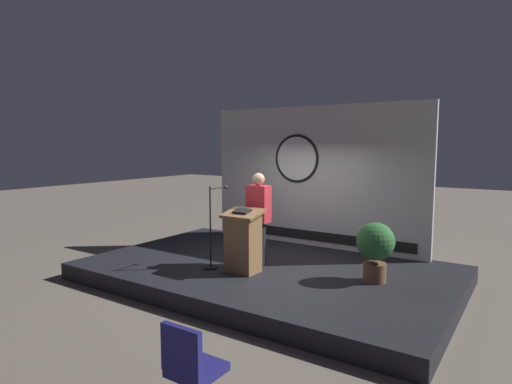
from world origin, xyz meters
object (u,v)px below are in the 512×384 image
object	(u,v)px
speaker_person	(259,219)
potted_plant	(375,246)
podium	(243,241)
microphone_stand	(213,239)
audience_chair_left	(191,364)

from	to	relation	value
speaker_person	potted_plant	world-z (taller)	speaker_person
podium	potted_plant	distance (m)	2.17
podium	microphone_stand	xyz separation A→B (m)	(-0.59, -0.09, -0.02)
potted_plant	audience_chair_left	distance (m)	3.86
potted_plant	audience_chair_left	world-z (taller)	potted_plant
speaker_person	audience_chair_left	bearing A→B (deg)	-65.70
potted_plant	audience_chair_left	size ratio (longest dim) A/B	1.07
podium	speaker_person	world-z (taller)	speaker_person
speaker_person	microphone_stand	xyz separation A→B (m)	(-0.59, -0.57, -0.33)
speaker_person	potted_plant	xyz separation A→B (m)	(2.04, 0.25, -0.28)
microphone_stand	audience_chair_left	xyz separation A→B (m)	(2.20, -3.00, -0.32)
microphone_stand	audience_chair_left	distance (m)	3.73
potted_plant	audience_chair_left	xyz separation A→B (m)	(-0.43, -3.81, -0.38)
potted_plant	microphone_stand	bearing A→B (deg)	-162.77
microphone_stand	potted_plant	distance (m)	2.75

